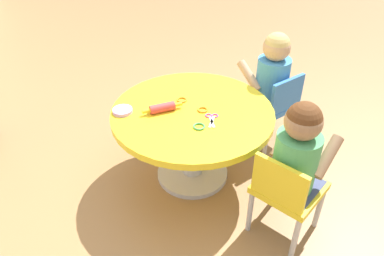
% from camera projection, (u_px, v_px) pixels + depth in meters
% --- Properties ---
extents(ground_plane, '(10.00, 10.00, 0.00)m').
position_uv_depth(ground_plane, '(192.00, 174.00, 2.36)').
color(ground_plane, '#9E7247').
extents(craft_table, '(0.92, 0.92, 0.48)m').
position_uv_depth(craft_table, '(192.00, 127.00, 2.14)').
color(craft_table, silver).
rests_on(craft_table, ground).
extents(child_chair_left, '(0.42, 0.42, 0.54)m').
position_uv_depth(child_chair_left, '(286.00, 190.00, 1.82)').
color(child_chair_left, '#B7B7BC').
rests_on(child_chair_left, ground).
extents(seated_child_left, '(0.44, 0.43, 0.51)m').
position_uv_depth(seated_child_left, '(297.00, 151.00, 1.71)').
color(seated_child_left, '#3F4772').
rests_on(seated_child_left, ground).
extents(child_chair_right, '(0.42, 0.42, 0.54)m').
position_uv_depth(child_chair_right, '(272.00, 104.00, 2.46)').
color(child_chair_right, '#B7B7BC').
rests_on(child_chair_right, ground).
extents(seated_child_right, '(0.44, 0.42, 0.51)m').
position_uv_depth(seated_child_right, '(272.00, 71.00, 2.36)').
color(seated_child_right, '#3F4772').
rests_on(seated_child_right, ground).
extents(rolling_pin, '(0.11, 0.22, 0.05)m').
position_uv_depth(rolling_pin, '(162.00, 108.00, 2.05)').
color(rolling_pin, '#D83F3F').
rests_on(rolling_pin, craft_table).
extents(craft_scissors, '(0.14, 0.08, 0.01)m').
position_uv_depth(craft_scissors, '(211.00, 118.00, 2.01)').
color(craft_scissors, silver).
rests_on(craft_scissors, craft_table).
extents(playdough_blob_0, '(0.11, 0.11, 0.02)m').
position_uv_depth(playdough_blob_0, '(122.00, 111.00, 2.06)').
color(playdough_blob_0, '#CC99E5').
rests_on(playdough_blob_0, craft_table).
extents(cookie_cutter_0, '(0.06, 0.06, 0.01)m').
position_uv_depth(cookie_cutter_0, '(202.00, 109.00, 2.08)').
color(cookie_cutter_0, orange).
rests_on(cookie_cutter_0, craft_table).
extents(cookie_cutter_1, '(0.06, 0.06, 0.01)m').
position_uv_depth(cookie_cutter_1, '(181.00, 100.00, 2.16)').
color(cookie_cutter_1, orange).
rests_on(cookie_cutter_1, craft_table).
extents(cookie_cutter_2, '(0.07, 0.07, 0.01)m').
position_uv_depth(cookie_cutter_2, '(198.00, 126.00, 1.94)').
color(cookie_cutter_2, '#4CB259').
rests_on(cookie_cutter_2, craft_table).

